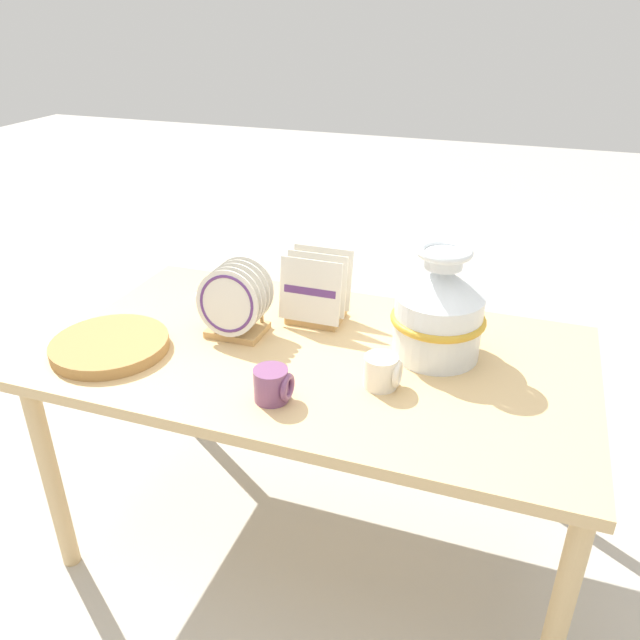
% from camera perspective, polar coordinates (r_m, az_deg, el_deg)
% --- Properties ---
extents(ground_plane, '(14.00, 14.00, 0.00)m').
position_cam_1_polar(ground_plane, '(2.34, 0.00, -18.77)').
color(ground_plane, '#B2ADA3').
extents(display_table, '(1.59, 0.89, 0.74)m').
position_cam_1_polar(display_table, '(1.92, 0.00, -4.86)').
color(display_table, tan).
rests_on(display_table, ground_plane).
extents(ceramic_vase, '(0.28, 0.28, 0.34)m').
position_cam_1_polar(ceramic_vase, '(1.83, 10.82, 0.92)').
color(ceramic_vase, silver).
rests_on(ceramic_vase, display_table).
extents(dish_rack_round_plates, '(0.21, 0.16, 0.23)m').
position_cam_1_polar(dish_rack_round_plates, '(1.95, -7.80, 1.39)').
color(dish_rack_round_plates, tan).
rests_on(dish_rack_round_plates, display_table).
extents(dish_rack_square_plates, '(0.20, 0.16, 0.23)m').
position_cam_1_polar(dish_rack_square_plates, '(2.03, -0.35, 2.18)').
color(dish_rack_square_plates, tan).
rests_on(dish_rack_square_plates, display_table).
extents(wicker_charger_stack, '(0.35, 0.35, 0.04)m').
position_cam_1_polar(wicker_charger_stack, '(1.98, -18.65, -2.22)').
color(wicker_charger_stack, '#AD7F47').
rests_on(wicker_charger_stack, display_table).
extents(mug_cream_glaze, '(0.10, 0.09, 0.09)m').
position_cam_1_polar(mug_cream_glaze, '(1.71, 5.73, -4.73)').
color(mug_cream_glaze, silver).
rests_on(mug_cream_glaze, display_table).
extents(mug_plum_glaze, '(0.10, 0.09, 0.09)m').
position_cam_1_polar(mug_plum_glaze, '(1.65, -4.33, -5.94)').
color(mug_plum_glaze, '#7A4770').
rests_on(mug_plum_glaze, display_table).
extents(fruit_bowl, '(0.12, 0.12, 0.07)m').
position_cam_1_polar(fruit_bowl, '(2.19, -9.74, 2.12)').
color(fruit_bowl, silver).
rests_on(fruit_bowl, display_table).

